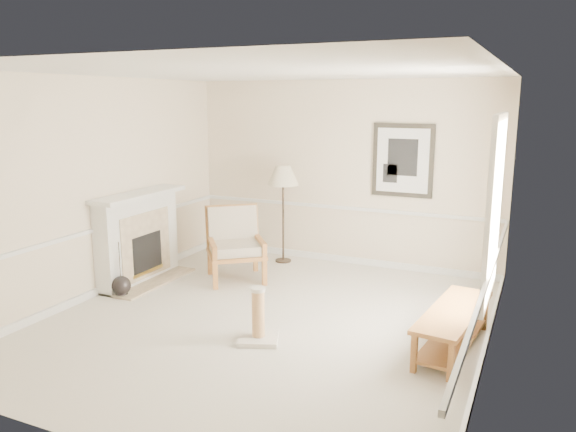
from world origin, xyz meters
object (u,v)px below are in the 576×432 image
Objects in this scene: scratching_post at (258,324)px; bench at (453,323)px; floor_vase at (121,286)px; floor_lamp at (283,178)px; armchair at (235,240)px.

bench is at bearing 18.64° from scratching_post.
floor_vase is at bearing -177.65° from bench.
floor_lamp reaches higher than bench.
floor_lamp is at bearing 61.79° from floor_vase.
floor_vase is 0.48× the size of floor_lamp.
bench is (3.01, -2.22, -1.08)m from floor_lamp.
bench is at bearing -36.35° from floor_lamp.
scratching_post is (1.35, -1.84, -0.37)m from armchair.
armchair is 2.32m from scratching_post.
armchair is at bearing 160.42° from bench.
scratching_post is at bearing -11.80° from floor_vase.
floor_vase is at bearing -118.21° from floor_lamp.
floor_vase is 2.38m from scratching_post.
scratching_post is (-1.97, -0.66, -0.10)m from bench.
armchair is 3.53m from bench.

